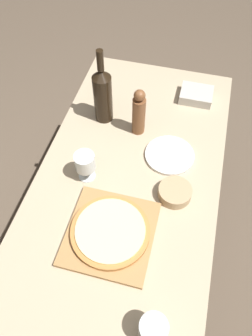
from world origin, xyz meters
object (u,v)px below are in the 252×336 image
at_px(pepper_mill, 139,113).
at_px(small_bowl, 175,192).
at_px(wine_bottle, 103,94).
at_px(pizza, 111,231).
at_px(wine_glass, 85,163).

xyz_separation_m(pepper_mill, small_bowl, (0.21, -0.29, -0.09)).
relative_size(wine_bottle, small_bowl, 2.75).
height_order(wine_bottle, small_bowl, wine_bottle).
bearing_deg(wine_bottle, pizza, -71.00).
distance_m(wine_bottle, pepper_mill, 0.18).
height_order(pizza, wine_glass, wine_glass).
bearing_deg(small_bowl, wine_bottle, 138.83).
xyz_separation_m(pizza, wine_glass, (-0.16, 0.22, 0.06)).
relative_size(wine_bottle, pepper_mill, 1.54).
xyz_separation_m(pizza, pepper_mill, (-0.02, 0.51, 0.08)).
distance_m(wine_glass, small_bowl, 0.36).
bearing_deg(wine_bottle, small_bowl, -41.17).
xyz_separation_m(pepper_mill, wine_glass, (-0.14, -0.29, -0.02)).
height_order(wine_bottle, pepper_mill, wine_bottle).
bearing_deg(wine_glass, wine_bottle, 94.66).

